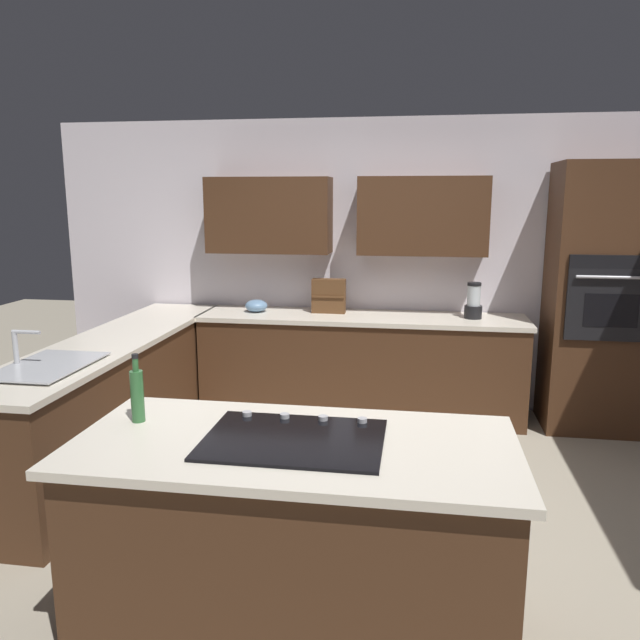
% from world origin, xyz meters
% --- Properties ---
extents(ground_plane, '(14.00, 14.00, 0.00)m').
position_xyz_m(ground_plane, '(0.00, 0.00, 0.00)').
color(ground_plane, '#9E937F').
extents(wall_back, '(6.00, 0.44, 2.60)m').
position_xyz_m(wall_back, '(0.07, -2.05, 1.41)').
color(wall_back, silver).
rests_on(wall_back, ground).
extents(lower_cabinets_back, '(2.80, 0.60, 0.86)m').
position_xyz_m(lower_cabinets_back, '(0.10, -1.72, 0.43)').
color(lower_cabinets_back, '#472B19').
rests_on(lower_cabinets_back, ground).
extents(countertop_back, '(2.84, 0.64, 0.04)m').
position_xyz_m(countertop_back, '(0.10, -1.72, 0.88)').
color(countertop_back, silver).
rests_on(countertop_back, lower_cabinets_back).
extents(lower_cabinets_side, '(0.60, 2.90, 0.86)m').
position_xyz_m(lower_cabinets_side, '(1.82, -0.55, 0.43)').
color(lower_cabinets_side, '#472B19').
rests_on(lower_cabinets_side, ground).
extents(countertop_side, '(0.64, 2.94, 0.04)m').
position_xyz_m(countertop_side, '(1.82, -0.55, 0.88)').
color(countertop_side, silver).
rests_on(countertop_side, lower_cabinets_side).
extents(island_base, '(1.81, 0.82, 0.86)m').
position_xyz_m(island_base, '(0.12, 1.14, 0.43)').
color(island_base, '#472B19').
rests_on(island_base, ground).
extents(island_top, '(1.89, 0.90, 0.04)m').
position_xyz_m(island_top, '(0.12, 1.14, 0.88)').
color(island_top, silver).
rests_on(island_top, island_base).
extents(wall_oven, '(0.80, 0.66, 2.19)m').
position_xyz_m(wall_oven, '(-1.85, -1.72, 1.10)').
color(wall_oven, '#472B19').
rests_on(wall_oven, ground).
extents(sink_unit, '(0.46, 0.70, 0.23)m').
position_xyz_m(sink_unit, '(1.83, 0.26, 0.92)').
color(sink_unit, '#515456').
rests_on(sink_unit, countertop_side).
extents(cooktop, '(0.76, 0.56, 0.03)m').
position_xyz_m(cooktop, '(0.12, 1.13, 0.91)').
color(cooktop, black).
rests_on(cooktop, island_top).
extents(blender, '(0.15, 0.15, 0.31)m').
position_xyz_m(blender, '(-0.85, -1.74, 1.03)').
color(blender, black).
rests_on(blender, countertop_back).
extents(mixing_bowl, '(0.20, 0.20, 0.11)m').
position_xyz_m(mixing_bowl, '(1.05, -1.74, 0.95)').
color(mixing_bowl, '#668CB2').
rests_on(mixing_bowl, countertop_back).
extents(spice_rack, '(0.30, 0.11, 0.30)m').
position_xyz_m(spice_rack, '(0.40, -1.80, 1.05)').
color(spice_rack, brown).
rests_on(spice_rack, countertop_back).
extents(oil_bottle, '(0.06, 0.06, 0.32)m').
position_xyz_m(oil_bottle, '(0.88, 1.02, 1.03)').
color(oil_bottle, '#336B38').
rests_on(oil_bottle, island_top).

